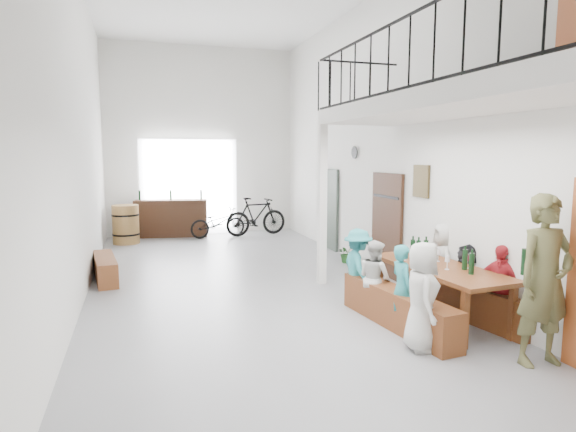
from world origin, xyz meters
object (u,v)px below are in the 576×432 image
object	(u,v)px
bench_inner	(397,309)
host_standing	(545,280)
side_bench	(105,268)
bicycle_near	(218,223)
oak_barrel	(126,224)
tasting_table	(440,272)
serving_counter	(171,218)

from	to	relation	value
bench_inner	host_standing	world-z (taller)	host_standing
side_bench	bicycle_near	size ratio (longest dim) A/B	0.98
bench_inner	bicycle_near	bearing A→B (deg)	92.49
host_standing	bicycle_near	bearing A→B (deg)	104.48
oak_barrel	bicycle_near	xyz separation A→B (m)	(2.49, 0.26, -0.09)
oak_barrel	bicycle_near	distance (m)	2.51
side_bench	oak_barrel	xyz separation A→B (m)	(0.30, 3.87, 0.29)
tasting_table	bicycle_near	world-z (taller)	bicycle_near
bicycle_near	serving_counter	bearing A→B (deg)	57.22
side_bench	oak_barrel	world-z (taller)	oak_barrel
tasting_table	side_bench	world-z (taller)	tasting_table
bench_inner	host_standing	bearing A→B (deg)	-63.82
side_bench	serving_counter	world-z (taller)	serving_counter
bench_inner	serving_counter	bearing A→B (deg)	100.06
oak_barrel	host_standing	size ratio (longest dim) A/B	0.54
side_bench	host_standing	bearing A→B (deg)	-47.64
side_bench	tasting_table	bearing A→B (deg)	-39.18
bench_inner	oak_barrel	bearing A→B (deg)	109.52
side_bench	serving_counter	distance (m)	4.92
oak_barrel	serving_counter	size ratio (longest dim) A/B	0.51
bicycle_near	bench_inner	bearing A→B (deg)	178.55
tasting_table	side_bench	distance (m)	6.03
tasting_table	bicycle_near	size ratio (longest dim) A/B	1.41
tasting_table	serving_counter	world-z (taller)	serving_counter
bench_inner	serving_counter	distance (m)	8.86
bicycle_near	side_bench	bearing A→B (deg)	136.15
side_bench	bench_inner	bearing A→B (deg)	-44.30
serving_counter	host_standing	world-z (taller)	host_standing
tasting_table	host_standing	xyz separation A→B (m)	(0.24, -1.58, 0.26)
host_standing	bicycle_near	distance (m)	9.75
tasting_table	oak_barrel	bearing A→B (deg)	115.71
bench_inner	oak_barrel	world-z (taller)	oak_barrel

